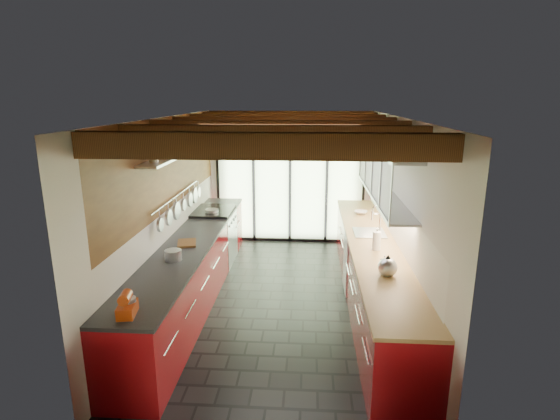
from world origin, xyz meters
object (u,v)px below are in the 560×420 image
(soap_bottle, at_px, (384,262))
(bowl, at_px, (361,212))
(stand_mixer, at_px, (127,305))
(paper_towel, at_px, (377,241))
(kettle, at_px, (388,266))

(soap_bottle, bearing_deg, bowl, 90.00)
(stand_mixer, bearing_deg, paper_towel, 37.13)
(soap_bottle, height_order, bowl, soap_bottle)
(kettle, distance_m, soap_bottle, 0.21)
(paper_towel, bearing_deg, stand_mixer, -142.87)
(stand_mixer, distance_m, paper_towel, 3.19)
(bowl, bearing_deg, paper_towel, -90.00)
(kettle, height_order, bowl, kettle)
(paper_towel, relative_size, bowl, 1.35)
(stand_mixer, bearing_deg, bowl, 55.73)
(stand_mixer, height_order, soap_bottle, stand_mixer)
(stand_mixer, distance_m, soap_bottle, 2.85)
(kettle, height_order, paper_towel, paper_towel)
(kettle, bearing_deg, soap_bottle, 90.00)
(soap_bottle, relative_size, bowl, 0.75)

